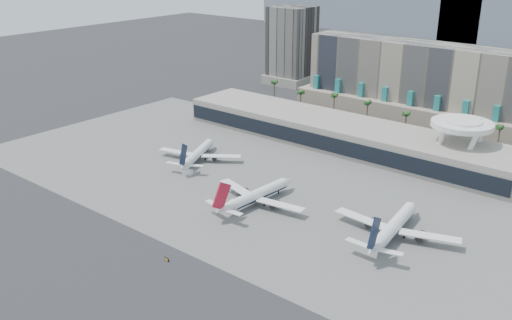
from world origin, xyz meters
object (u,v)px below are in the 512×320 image
Objects in this scene: airliner_right at (394,226)px; service_vehicle_b at (229,189)px; airliner_centre at (256,195)px; taxiway_sign at (167,259)px; service_vehicle_a at (188,172)px; airliner_left at (198,153)px.

airliner_right is 14.88× the size of service_vehicle_b.
airliner_right reaches higher than airliner_centre.
airliner_right is at bearing 14.12° from airliner_centre.
airliner_centre is 49.52m from taxiway_sign.
taxiway_sign is at bearing -135.84° from airliner_right.
airliner_right is 10.51× the size of service_vehicle_a.
airliner_right is at bearing 0.22° from service_vehicle_b.
service_vehicle_b is at bearing 174.03° from airliner_centre.
service_vehicle_b is 1.38× the size of taxiway_sign.
service_vehicle_a reaches higher than service_vehicle_b.
service_vehicle_b reaches higher than taxiway_sign.
airliner_centre is at bearing -44.75° from airliner_left.
airliner_centre is at bearing -15.14° from service_vehicle_b.
airliner_centre is 16.62m from service_vehicle_b.
service_vehicle_a is at bearing 139.63° from taxiway_sign.
airliner_right is 68.15m from service_vehicle_b.
taxiway_sign is (4.15, -49.24, -3.23)m from airliner_centre.
airliner_centre is 41.39m from service_vehicle_a.
airliner_left is 86.51m from taxiway_sign.
taxiway_sign is (20.26, -52.04, -0.29)m from service_vehicle_b.
service_vehicle_a is 70.00m from taxiway_sign.
service_vehicle_a is 1.95× the size of taxiway_sign.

